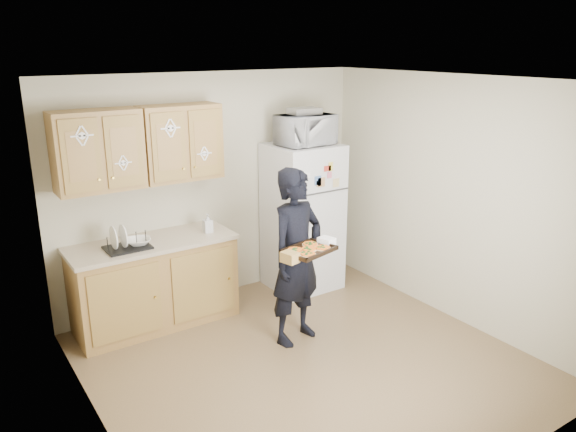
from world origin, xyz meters
The scene contains 24 objects.
floor centered at (0.00, 0.00, 0.00)m, with size 3.60×3.60×0.00m, color brown.
ceiling centered at (0.00, 0.00, 2.50)m, with size 3.60×3.60×0.00m, color silver.
wall_back centered at (0.00, 1.80, 1.25)m, with size 3.60×0.04×2.50m, color #BBB497.
wall_front centered at (0.00, -1.80, 1.25)m, with size 3.60×0.04×2.50m, color #BBB497.
wall_left centered at (-1.80, 0.00, 1.25)m, with size 0.04×3.60×2.50m, color #BBB497.
wall_right centered at (1.80, 0.00, 1.25)m, with size 0.04×3.60×2.50m, color #BBB497.
refrigerator centered at (0.95, 1.43, 0.85)m, with size 0.75×0.70×1.70m, color silver.
base_cabinet centered at (-0.85, 1.48, 0.43)m, with size 1.60×0.60×0.86m, color olive.
countertop centered at (-0.85, 1.48, 0.88)m, with size 1.64×0.64×0.04m, color #BDAA91.
upper_cab_left centered at (-1.25, 1.61, 1.83)m, with size 0.80×0.33×0.75m, color olive.
upper_cab_right centered at (-0.43, 1.61, 1.83)m, with size 0.80×0.33×0.75m, color olive.
cereal_box centered at (1.47, 1.67, 0.16)m, with size 0.20×0.07×0.32m, color gold.
person centered at (0.17, 0.42, 0.85)m, with size 0.62×0.41×1.70m, color black.
baking_tray centered at (0.10, 0.13, 1.02)m, with size 0.44×0.32×0.04m, color black.
pizza_front_left centered at (0.02, 0.04, 1.04)m, with size 0.15×0.15×0.02m, color orange.
pizza_front_right centered at (0.22, 0.08, 1.04)m, with size 0.15×0.15×0.02m, color orange.
pizza_back_left centered at (-0.02, 0.18, 1.04)m, with size 0.15×0.15×0.02m, color orange.
pizza_back_right centered at (0.18, 0.23, 1.04)m, with size 0.15×0.15×0.02m, color orange.
pizza_center centered at (0.10, 0.13, 1.04)m, with size 0.15×0.15×0.02m, color orange.
microwave centered at (0.94, 1.38, 1.87)m, with size 0.60×0.41×0.33m, color silver.
foil_pan centered at (0.95, 1.41, 2.07)m, with size 0.33×0.23×0.07m, color silver.
dish_rack centered at (-1.12, 1.41, 0.98)m, with size 0.41×0.31×0.16m, color black.
bowl centered at (-1.01, 1.41, 0.95)m, with size 0.23×0.23×0.06m, color white.
soap_bottle centered at (-0.26, 1.42, 1.00)m, with size 0.09×0.09×0.19m, color silver.
Camera 1 is at (-2.64, -3.62, 2.78)m, focal length 35.00 mm.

